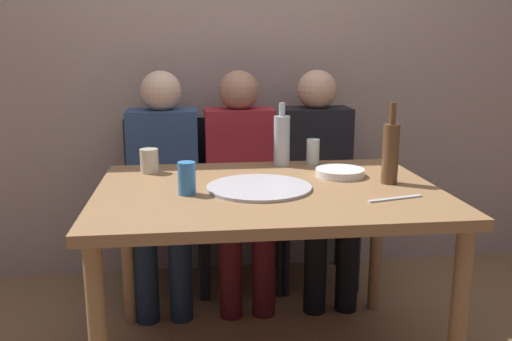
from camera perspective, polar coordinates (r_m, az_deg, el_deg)
back_wall at (r=3.14m, az=-1.57°, el=12.99°), size 6.00×0.10×2.60m
dining_table at (r=2.15m, az=1.24°, el=-3.96°), size 1.32×0.96×0.76m
pizza_tray at (r=2.11m, az=0.32°, el=-1.77°), size 0.41×0.41×0.01m
wine_bottle at (r=2.50m, az=2.70°, el=3.20°), size 0.07×0.07×0.29m
beer_bottle at (r=2.24m, az=13.81°, el=1.87°), size 0.07×0.07×0.32m
tumbler_near at (r=2.54m, az=5.93°, el=1.95°), size 0.06×0.06×0.12m
tumbler_far at (r=2.41m, az=-11.03°, el=0.99°), size 0.08×0.08×0.10m
soda_can at (r=2.04m, az=-7.21°, el=-0.80°), size 0.07×0.07×0.12m
plate_stack at (r=2.34m, az=8.73°, el=-0.21°), size 0.21×0.21×0.03m
table_knife at (r=2.03m, az=14.27°, el=-2.84°), size 0.22×0.07×0.01m
chair_left at (r=3.02m, az=-9.41°, el=-2.25°), size 0.44×0.44×0.90m
chair_middle at (r=3.03m, az=-1.82°, el=-2.04°), size 0.44×0.44×0.90m
chair_right at (r=3.09m, az=5.85°, el=-1.79°), size 0.44×0.44×0.90m
guest_in_sweater at (r=2.85m, az=-9.63°, el=-0.56°), size 0.36×0.56×1.17m
guest_in_beanie at (r=2.85m, az=-1.57°, el=-0.34°), size 0.36×0.56×1.17m
guest_by_wall at (r=2.92m, az=6.55°, el=-0.12°), size 0.36×0.56×1.17m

